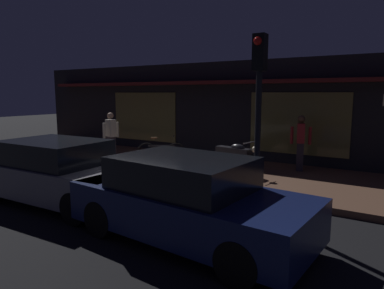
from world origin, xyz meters
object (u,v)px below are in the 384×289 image
object	(u,v)px
parked_car_near	(59,172)
parked_car_far	(188,200)
person_photographer	(111,136)
person_bystander	(301,142)
traffic_light_pole	(259,93)
motorcycle	(234,157)
bicycle_parked	(161,152)

from	to	relation	value
parked_car_near	parked_car_far	distance (m)	3.60
person_photographer	person_bystander	distance (m)	6.23
person_photographer	traffic_light_pole	bearing A→B (deg)	-18.19
motorcycle	bicycle_parked	bearing A→B (deg)	175.48
bicycle_parked	parked_car_far	distance (m)	6.07
traffic_light_pole	parked_car_near	xyz separation A→B (m)	(-4.09, -1.63, -1.77)
bicycle_parked	person_bystander	distance (m)	4.52
person_photographer	parked_car_far	xyz separation A→B (m)	(5.59, -3.81, -0.32)
bicycle_parked	parked_car_far	world-z (taller)	parked_car_far
motorcycle	parked_car_far	size ratio (longest dim) A/B	0.40
person_photographer	person_bystander	xyz separation A→B (m)	(5.93, 1.93, 0.00)
parked_car_near	traffic_light_pole	bearing A→B (deg)	21.75
parked_car_far	parked_car_near	bearing A→B (deg)	177.11
person_photographer	person_bystander	world-z (taller)	same
motorcycle	traffic_light_pole	xyz separation A→B (m)	(1.68, -2.52, 1.83)
traffic_light_pole	parked_car_far	world-z (taller)	traffic_light_pole
motorcycle	parked_car_far	xyz separation A→B (m)	(1.18, -4.34, 0.06)
parked_car_near	person_photographer	bearing A→B (deg)	118.80
motorcycle	parked_car_near	bearing A→B (deg)	-120.11
motorcycle	person_bystander	size ratio (longest dim) A/B	1.02
person_bystander	parked_car_near	size ratio (longest dim) A/B	0.40
person_bystander	parked_car_near	world-z (taller)	person_bystander
parked_car_near	parked_car_far	size ratio (longest dim) A/B	0.99
person_photographer	parked_car_far	size ratio (longest dim) A/B	0.40
bicycle_parked	parked_car_far	bearing A→B (deg)	-48.76
person_photographer	parked_car_near	size ratio (longest dim) A/B	0.40
person_bystander	motorcycle	bearing A→B (deg)	-137.32
person_photographer	bicycle_parked	bearing A→B (deg)	25.14
bicycle_parked	person_photographer	size ratio (longest dim) A/B	0.87
person_bystander	person_photographer	bearing A→B (deg)	-161.99
bicycle_parked	traffic_light_pole	xyz separation A→B (m)	(4.50, -2.75, 1.97)
traffic_light_pole	motorcycle	bearing A→B (deg)	123.67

